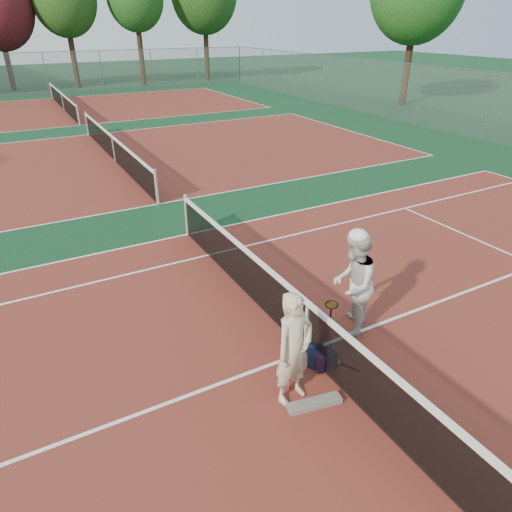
{
  "coord_description": "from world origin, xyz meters",
  "views": [
    {
      "loc": [
        -3.69,
        -4.99,
        5.02
      ],
      "look_at": [
        0.0,
        1.75,
        1.05
      ],
      "focal_mm": 32.0,
      "sensor_mm": 36.0,
      "label": 1
    }
  ],
  "objects_px": {
    "sports_bag_purple": "(324,360)",
    "water_bottle": "(330,353)",
    "racket_spare": "(334,360)",
    "sports_bag_navy": "(312,355)",
    "racket_black_held": "(331,312)",
    "player_b": "(353,284)",
    "net_main": "(307,328)",
    "player_a": "(294,349)",
    "racket_red": "(294,366)"
  },
  "relations": [
    {
      "from": "player_b",
      "to": "racket_spare",
      "type": "relative_size",
      "value": 3.23
    },
    {
      "from": "player_b",
      "to": "racket_red",
      "type": "relative_size",
      "value": 3.55
    },
    {
      "from": "sports_bag_purple",
      "to": "water_bottle",
      "type": "relative_size",
      "value": 1.16
    },
    {
      "from": "player_a",
      "to": "racket_black_held",
      "type": "distance_m",
      "value": 2.1
    },
    {
      "from": "player_b",
      "to": "water_bottle",
      "type": "distance_m",
      "value": 1.26
    },
    {
      "from": "player_a",
      "to": "racket_spare",
      "type": "bearing_deg",
      "value": 5.15
    },
    {
      "from": "racket_red",
      "to": "sports_bag_purple",
      "type": "height_order",
      "value": "racket_red"
    },
    {
      "from": "racket_black_held",
      "to": "water_bottle",
      "type": "xyz_separation_m",
      "value": [
        -0.62,
        -0.82,
        -0.13
      ]
    },
    {
      "from": "sports_bag_navy",
      "to": "sports_bag_purple",
      "type": "relative_size",
      "value": 1.01
    },
    {
      "from": "racket_spare",
      "to": "sports_bag_purple",
      "type": "height_order",
      "value": "sports_bag_purple"
    },
    {
      "from": "racket_red",
      "to": "racket_spare",
      "type": "xyz_separation_m",
      "value": [
        0.84,
        0.05,
        -0.26
      ]
    },
    {
      "from": "player_a",
      "to": "racket_spare",
      "type": "xyz_separation_m",
      "value": [
        1.05,
        0.33,
        -0.88
      ]
    },
    {
      "from": "sports_bag_purple",
      "to": "player_b",
      "type": "bearing_deg",
      "value": 31.49
    },
    {
      "from": "player_b",
      "to": "sports_bag_navy",
      "type": "relative_size",
      "value": 5.51
    },
    {
      "from": "water_bottle",
      "to": "net_main",
      "type": "bearing_deg",
      "value": 121.62
    },
    {
      "from": "player_b",
      "to": "racket_black_held",
      "type": "height_order",
      "value": "player_b"
    },
    {
      "from": "racket_black_held",
      "to": "player_b",
      "type": "bearing_deg",
      "value": 70.38
    },
    {
      "from": "racket_black_held",
      "to": "sports_bag_navy",
      "type": "height_order",
      "value": "racket_black_held"
    },
    {
      "from": "player_a",
      "to": "racket_spare",
      "type": "distance_m",
      "value": 1.4
    },
    {
      "from": "player_a",
      "to": "sports_bag_navy",
      "type": "distance_m",
      "value": 1.15
    },
    {
      "from": "racket_black_held",
      "to": "sports_bag_navy",
      "type": "bearing_deg",
      "value": -13.19
    },
    {
      "from": "player_b",
      "to": "sports_bag_navy",
      "type": "height_order",
      "value": "player_b"
    },
    {
      "from": "water_bottle",
      "to": "racket_black_held",
      "type": "bearing_deg",
      "value": 52.79
    },
    {
      "from": "racket_black_held",
      "to": "racket_spare",
      "type": "distance_m",
      "value": 1.06
    },
    {
      "from": "racket_black_held",
      "to": "racket_spare",
      "type": "xyz_separation_m",
      "value": [
        -0.56,
        -0.86,
        -0.26
      ]
    },
    {
      "from": "racket_spare",
      "to": "player_a",
      "type": "bearing_deg",
      "value": 82.48
    },
    {
      "from": "net_main",
      "to": "sports_bag_navy",
      "type": "relative_size",
      "value": 31.21
    },
    {
      "from": "sports_bag_navy",
      "to": "sports_bag_purple",
      "type": "distance_m",
      "value": 0.22
    },
    {
      "from": "sports_bag_purple",
      "to": "water_bottle",
      "type": "xyz_separation_m",
      "value": [
        0.17,
        0.08,
        0.01
      ]
    },
    {
      "from": "water_bottle",
      "to": "racket_red",
      "type": "bearing_deg",
      "value": -172.96
    },
    {
      "from": "net_main",
      "to": "sports_bag_purple",
      "type": "height_order",
      "value": "net_main"
    },
    {
      "from": "racket_black_held",
      "to": "water_bottle",
      "type": "bearing_deg",
      "value": 1.56
    },
    {
      "from": "net_main",
      "to": "sports_bag_purple",
      "type": "relative_size",
      "value": 31.63
    },
    {
      "from": "player_b",
      "to": "racket_spare",
      "type": "height_order",
      "value": "player_b"
    },
    {
      "from": "racket_spare",
      "to": "sports_bag_purple",
      "type": "xyz_separation_m",
      "value": [
        -0.23,
        -0.03,
        0.13
      ]
    },
    {
      "from": "player_a",
      "to": "player_b",
      "type": "height_order",
      "value": "player_b"
    },
    {
      "from": "player_b",
      "to": "sports_bag_purple",
      "type": "height_order",
      "value": "player_b"
    },
    {
      "from": "racket_black_held",
      "to": "sports_bag_navy",
      "type": "relative_size",
      "value": 1.59
    },
    {
      "from": "player_a",
      "to": "sports_bag_navy",
      "type": "height_order",
      "value": "player_a"
    },
    {
      "from": "racket_red",
      "to": "sports_bag_purple",
      "type": "xyz_separation_m",
      "value": [
        0.61,
        0.02,
        -0.13
      ]
    },
    {
      "from": "net_main",
      "to": "water_bottle",
      "type": "relative_size",
      "value": 36.6
    },
    {
      "from": "net_main",
      "to": "player_b",
      "type": "bearing_deg",
      "value": 8.0
    },
    {
      "from": "net_main",
      "to": "racket_spare",
      "type": "distance_m",
      "value": 0.71
    },
    {
      "from": "racket_red",
      "to": "player_b",
      "type": "bearing_deg",
      "value": -15.3
    },
    {
      "from": "player_b",
      "to": "sports_bag_navy",
      "type": "distance_m",
      "value": 1.42
    },
    {
      "from": "player_a",
      "to": "racket_black_held",
      "type": "xyz_separation_m",
      "value": [
        1.61,
        1.19,
        -0.61
      ]
    },
    {
      "from": "racket_black_held",
      "to": "sports_bag_purple",
      "type": "relative_size",
      "value": 1.61
    },
    {
      "from": "racket_spare",
      "to": "sports_bag_navy",
      "type": "height_order",
      "value": "sports_bag_navy"
    },
    {
      "from": "racket_spare",
      "to": "water_bottle",
      "type": "bearing_deg",
      "value": 25.53
    },
    {
      "from": "racket_red",
      "to": "net_main",
      "type": "bearing_deg",
      "value": 4.14
    }
  ]
}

